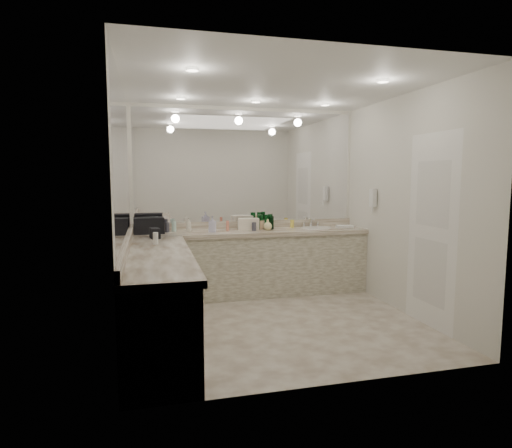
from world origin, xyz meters
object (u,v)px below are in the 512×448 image
object	(u,v)px
wall_phone	(373,198)
soap_bottle_b	(212,224)
black_toiletry_bag	(149,225)
cream_cosmetic_case	(249,224)
soap_bottle_c	(268,225)
sink	(316,229)
hand_towel	(345,227)
soap_bottle_a	(189,225)

from	to	relation	value
wall_phone	soap_bottle_b	bearing A→B (deg)	168.23
black_toiletry_bag	soap_bottle_b	bearing A→B (deg)	-3.33
cream_cosmetic_case	wall_phone	bearing A→B (deg)	-7.84
wall_phone	cream_cosmetic_case	distance (m)	1.72
black_toiletry_bag	soap_bottle_c	distance (m)	1.59
sink	hand_towel	distance (m)	0.42
soap_bottle_c	hand_towel	bearing A→B (deg)	-1.37
soap_bottle_a	black_toiletry_bag	bearing A→B (deg)	-173.64
sink	soap_bottle_a	distance (m)	1.80
soap_bottle_a	soap_bottle_c	distance (m)	1.07
soap_bottle_a	soap_bottle_b	size ratio (longest dim) A/B	0.88
black_toiletry_bag	hand_towel	distance (m)	2.73
black_toiletry_bag	soap_bottle_a	xyz separation A→B (m)	(0.52, 0.06, -0.01)
hand_towel	soap_bottle_c	xyz separation A→B (m)	(-1.14, 0.03, 0.06)
wall_phone	soap_bottle_c	bearing A→B (deg)	161.12
sink	cream_cosmetic_case	world-z (taller)	cream_cosmetic_case
sink	hand_towel	size ratio (longest dim) A/B	1.97
sink	wall_phone	distance (m)	0.91
cream_cosmetic_case	soap_bottle_a	xyz separation A→B (m)	(-0.83, -0.03, 0.01)
soap_bottle_b	black_toiletry_bag	bearing A→B (deg)	176.67
sink	soap_bottle_a	bearing A→B (deg)	178.61
wall_phone	cream_cosmetic_case	world-z (taller)	wall_phone
wall_phone	soap_bottle_c	world-z (taller)	wall_phone
soap_bottle_a	soap_bottle_b	bearing A→B (deg)	-19.22
black_toiletry_bag	hand_towel	size ratio (longest dim) A/B	1.71
soap_bottle_c	sink	bearing A→B (deg)	3.39
black_toiletry_bag	cream_cosmetic_case	distance (m)	1.35
wall_phone	black_toiletry_bag	size ratio (longest dim) A/B	0.63
black_toiletry_bag	soap_bottle_a	world-z (taller)	black_toiletry_bag
hand_towel	soap_bottle_c	bearing A→B (deg)	178.63
sink	hand_towel	xyz separation A→B (m)	(0.41, -0.07, 0.02)
sink	black_toiletry_bag	bearing A→B (deg)	-179.66
sink	soap_bottle_c	xyz separation A→B (m)	(-0.73, -0.04, 0.08)
wall_phone	hand_towel	world-z (taller)	wall_phone
hand_towel	soap_bottle_b	size ratio (longest dim) A/B	1.04
sink	soap_bottle_a	world-z (taller)	soap_bottle_a
sink	soap_bottle_b	size ratio (longest dim) A/B	2.05
sink	cream_cosmetic_case	bearing A→B (deg)	175.94
soap_bottle_c	soap_bottle_b	bearing A→B (deg)	-178.65
sink	cream_cosmetic_case	size ratio (longest dim) A/B	1.53
wall_phone	black_toiletry_bag	xyz separation A→B (m)	(-2.92, 0.49, -0.34)
sink	soap_bottle_b	bearing A→B (deg)	-177.65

